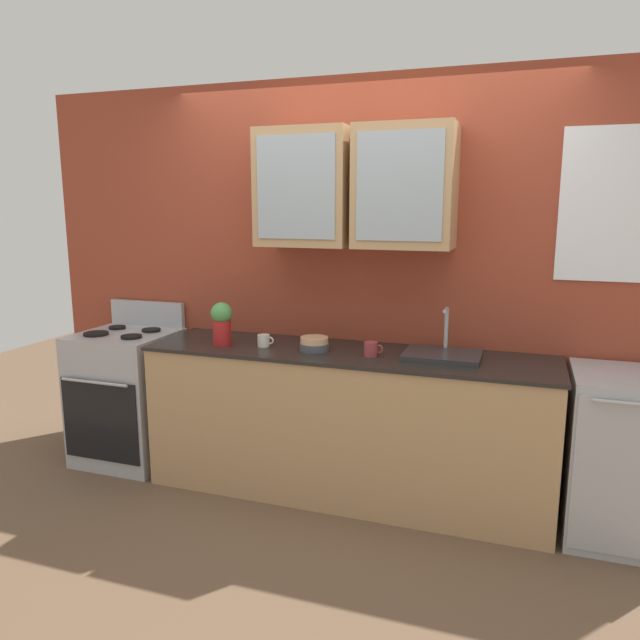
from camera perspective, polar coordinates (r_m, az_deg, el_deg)
ground_plane at (r=3.91m, az=2.42°, el=-16.04°), size 10.00×10.00×0.00m
back_wall_unit at (r=3.81m, az=4.04°, el=5.16°), size 4.58×0.46×2.55m
counter at (r=3.73m, az=2.48°, el=-9.80°), size 2.46×0.63×0.91m
stove_range at (r=4.42m, az=-17.84°, el=-6.88°), size 0.63×0.64×1.09m
sink_faucet at (r=3.51m, az=11.59°, el=-3.17°), size 0.43×0.33×0.28m
bowl_stack at (r=3.61m, az=-0.54°, el=-2.29°), size 0.18×0.18×0.08m
vase at (r=3.77m, az=-9.35°, el=-0.20°), size 0.13×0.13×0.27m
cup_near_sink at (r=3.48m, az=4.90°, el=-2.79°), size 0.11×0.08×0.08m
cup_near_bowls at (r=3.72m, az=-5.37°, el=-1.97°), size 0.11×0.07×0.08m
dishwasher at (r=3.63m, az=26.98°, el=-11.60°), size 0.57×0.61×0.91m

